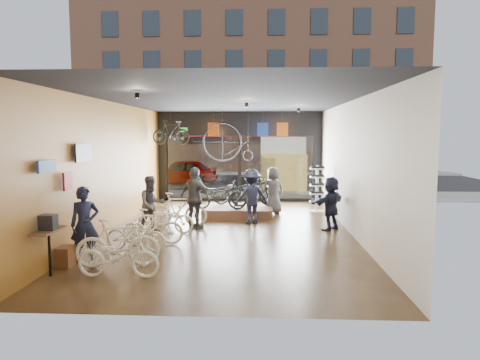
# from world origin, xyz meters

# --- Properties ---
(ground_plane) EXTENTS (7.00, 12.00, 0.04)m
(ground_plane) POSITION_xyz_m (0.00, 0.00, -0.02)
(ground_plane) COLOR black
(ground_plane) RESTS_ON ground
(ceiling) EXTENTS (7.00, 12.00, 0.04)m
(ceiling) POSITION_xyz_m (0.00, 0.00, 3.82)
(ceiling) COLOR black
(ceiling) RESTS_ON ground
(wall_left) EXTENTS (0.04, 12.00, 3.80)m
(wall_left) POSITION_xyz_m (-3.52, 0.00, 1.90)
(wall_left) COLOR #90601B
(wall_left) RESTS_ON ground
(wall_right) EXTENTS (0.04, 12.00, 3.80)m
(wall_right) POSITION_xyz_m (3.52, 0.00, 1.90)
(wall_right) COLOR beige
(wall_right) RESTS_ON ground
(wall_back) EXTENTS (7.00, 0.04, 3.80)m
(wall_back) POSITION_xyz_m (0.00, -6.02, 1.90)
(wall_back) COLOR beige
(wall_back) RESTS_ON ground
(storefront) EXTENTS (7.00, 0.26, 3.80)m
(storefront) POSITION_xyz_m (0.00, 6.00, 1.90)
(storefront) COLOR black
(storefront) RESTS_ON ground
(exit_sign) EXTENTS (0.35, 0.06, 0.18)m
(exit_sign) POSITION_xyz_m (-2.40, 5.88, 3.05)
(exit_sign) COLOR #198C26
(exit_sign) RESTS_ON storefront
(street_road) EXTENTS (30.00, 18.00, 0.02)m
(street_road) POSITION_xyz_m (0.00, 15.00, -0.01)
(street_road) COLOR black
(street_road) RESTS_ON ground
(sidewalk_near) EXTENTS (30.00, 2.40, 0.12)m
(sidewalk_near) POSITION_xyz_m (0.00, 7.20, 0.06)
(sidewalk_near) COLOR slate
(sidewalk_near) RESTS_ON ground
(sidewalk_far) EXTENTS (30.00, 2.00, 0.12)m
(sidewalk_far) POSITION_xyz_m (0.00, 19.00, 0.06)
(sidewalk_far) COLOR slate
(sidewalk_far) RESTS_ON ground
(opposite_building) EXTENTS (26.00, 5.00, 14.00)m
(opposite_building) POSITION_xyz_m (0.00, 21.50, 7.00)
(opposite_building) COLOR brown
(opposite_building) RESTS_ON ground
(street_car) EXTENTS (4.20, 1.69, 1.43)m
(street_car) POSITION_xyz_m (-3.70, 12.00, 0.72)
(street_car) COLOR gray
(street_car) RESTS_ON street_road
(box_truck) EXTENTS (2.30, 6.91, 2.72)m
(box_truck) POSITION_xyz_m (2.07, 11.00, 1.36)
(box_truck) COLOR silver
(box_truck) RESTS_ON street_road
(floor_bike_0) EXTENTS (1.66, 0.60, 0.87)m
(floor_bike_0) POSITION_xyz_m (-1.90, -4.22, 0.43)
(floor_bike_0) COLOR silver
(floor_bike_0) RESTS_ON ground_plane
(floor_bike_1) EXTENTS (1.82, 0.84, 1.06)m
(floor_bike_1) POSITION_xyz_m (-2.13, -3.58, 0.53)
(floor_bike_1) COLOR silver
(floor_bike_1) RESTS_ON ground_plane
(floor_bike_2) EXTENTS (1.62, 0.79, 0.82)m
(floor_bike_2) POSITION_xyz_m (-2.13, -2.29, 0.41)
(floor_bike_2) COLOR silver
(floor_bike_2) RESTS_ON ground_plane
(floor_bike_3) EXTENTS (1.59, 0.54, 0.94)m
(floor_bike_3) POSITION_xyz_m (-1.87, -1.65, 0.47)
(floor_bike_3) COLOR silver
(floor_bike_3) RESTS_ON ground_plane
(floor_bike_4) EXTENTS (1.64, 0.59, 0.86)m
(floor_bike_4) POSITION_xyz_m (-1.83, -0.38, 0.43)
(floor_bike_4) COLOR silver
(floor_bike_4) RESTS_ON ground_plane
(floor_bike_5) EXTENTS (1.82, 0.64, 1.07)m
(floor_bike_5) POSITION_xyz_m (-1.63, 0.51, 0.54)
(floor_bike_5) COLOR silver
(floor_bike_5) RESTS_ON ground_plane
(display_platform) EXTENTS (2.40, 1.80, 0.30)m
(display_platform) POSITION_xyz_m (0.12, 2.58, 0.15)
(display_platform) COLOR brown
(display_platform) RESTS_ON ground_plane
(display_bike_left) EXTENTS (1.87, 0.67, 0.98)m
(display_bike_left) POSITION_xyz_m (-0.49, 2.00, 0.79)
(display_bike_left) COLOR black
(display_bike_left) RESTS_ON display_platform
(display_bike_mid) EXTENTS (1.77, 1.06, 1.03)m
(display_bike_mid) POSITION_xyz_m (0.69, 2.69, 0.81)
(display_bike_mid) COLOR black
(display_bike_mid) RESTS_ON display_platform
(display_bike_right) EXTENTS (1.94, 1.31, 0.96)m
(display_bike_right) POSITION_xyz_m (0.05, 3.24, 0.78)
(display_bike_right) COLOR black
(display_bike_right) RESTS_ON display_platform
(customer_0) EXTENTS (0.73, 0.64, 1.70)m
(customer_0) POSITION_xyz_m (-2.99, -3.21, 0.85)
(customer_0) COLOR #161C33
(customer_0) RESTS_ON ground_plane
(customer_1) EXTENTS (1.02, 0.97, 1.65)m
(customer_1) POSITION_xyz_m (-2.23, -0.29, 0.83)
(customer_1) COLOR #3F3F44
(customer_1) RESTS_ON ground_plane
(customer_2) EXTENTS (1.18, 0.94, 1.87)m
(customer_2) POSITION_xyz_m (-1.06, 0.29, 0.94)
(customer_2) COLOR #3F3F44
(customer_2) RESTS_ON ground_plane
(customer_3) EXTENTS (1.28, 0.99, 1.75)m
(customer_3) POSITION_xyz_m (0.62, 1.09, 0.88)
(customer_3) COLOR #161C33
(customer_3) RESTS_ON ground_plane
(customer_4) EXTENTS (0.95, 0.76, 1.69)m
(customer_4) POSITION_xyz_m (1.36, 2.85, 0.84)
(customer_4) COLOR #3F3F44
(customer_4) RESTS_ON ground_plane
(customer_5) EXTENTS (1.35, 1.42, 1.60)m
(customer_5) POSITION_xyz_m (3.00, 0.33, 0.80)
(customer_5) COLOR #161C33
(customer_5) RESTS_ON ground_plane
(sunglasses_rack) EXTENTS (0.55, 0.47, 1.74)m
(sunglasses_rack) POSITION_xyz_m (2.95, 3.06, 0.87)
(sunglasses_rack) COLOR white
(sunglasses_rack) RESTS_ON ground_plane
(wall_merch) EXTENTS (0.40, 2.40, 2.60)m
(wall_merch) POSITION_xyz_m (-3.38, -3.50, 1.30)
(wall_merch) COLOR navy
(wall_merch) RESTS_ON wall_left
(penny_farthing) EXTENTS (1.94, 0.06, 1.55)m
(penny_farthing) POSITION_xyz_m (-0.30, 4.79, 2.50)
(penny_farthing) COLOR black
(penny_farthing) RESTS_ON ceiling
(hung_bike) EXTENTS (1.64, 0.83, 0.95)m
(hung_bike) POSITION_xyz_m (-2.59, 4.20, 2.93)
(hung_bike) COLOR black
(hung_bike) RESTS_ON ceiling
(jersey_left) EXTENTS (0.45, 0.03, 0.55)m
(jersey_left) POSITION_xyz_m (-1.04, 5.20, 3.05)
(jersey_left) COLOR #CC5919
(jersey_left) RESTS_ON ceiling
(jersey_mid) EXTENTS (0.45, 0.03, 0.55)m
(jersey_mid) POSITION_xyz_m (0.99, 5.20, 3.05)
(jersey_mid) COLOR #1E3F99
(jersey_mid) RESTS_ON ceiling
(jersey_right) EXTENTS (0.45, 0.03, 0.55)m
(jersey_right) POSITION_xyz_m (1.79, 5.20, 3.05)
(jersey_right) COLOR #CC5919
(jersey_right) RESTS_ON ceiling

